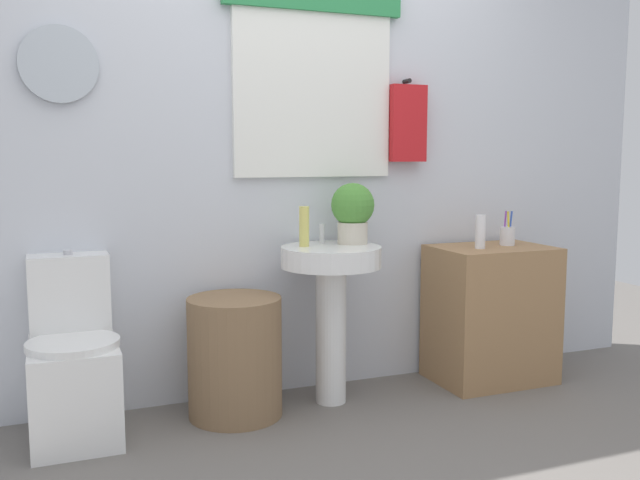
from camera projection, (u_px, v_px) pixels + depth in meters
name	position (u px, v px, depth m)	size (l,w,h in m)	color
back_wall	(281.00, 136.00, 3.47)	(4.40, 0.18, 2.60)	silver
toilet	(74.00, 367.00, 2.98)	(0.38, 0.51, 0.80)	white
laundry_hamper	(235.00, 357.00, 3.21)	(0.44, 0.44, 0.56)	#846647
pedestal_sink	(331.00, 288.00, 3.35)	(0.49, 0.49, 0.78)	white
faucet	(322.00, 234.00, 3.43)	(0.03, 0.03, 0.10)	silver
wooden_cabinet	(491.00, 314.00, 3.71)	(0.62, 0.44, 0.73)	#9E754C
soap_bottle	(304.00, 226.00, 3.31)	(0.05, 0.05, 0.19)	#DBD166
potted_plant	(353.00, 210.00, 3.41)	(0.22, 0.22, 0.30)	beige
lotion_bottle	(480.00, 232.00, 3.58)	(0.05, 0.05, 0.18)	white
toothbrush_cup	(507.00, 235.00, 3.72)	(0.08, 0.08, 0.19)	silver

